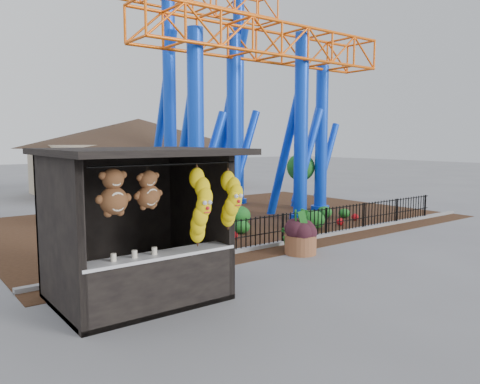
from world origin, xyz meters
TOP-DOWN VIEW (x-y plane):
  - ground at (0.00, 0.00)m, footprint 120.00×120.00m
  - mulch_bed at (4.00, 8.00)m, footprint 18.00×12.00m
  - curb at (4.00, 3.00)m, footprint 18.00×0.18m
  - prize_booth at (-2.99, 0.91)m, footprint 3.50×3.40m
  - picket_fence at (4.90, 3.00)m, footprint 12.20×0.06m
  - roller_coaster at (5.12, 8.23)m, footprint 11.00×6.37m
  - terracotta_planter at (2.40, 1.82)m, footprint 0.94×0.94m
  - planter_foliage at (2.40, 1.82)m, footprint 0.70×0.70m
  - potted_plant at (2.63, 2.39)m, footprint 1.01×0.94m
  - landscaping at (4.90, 5.37)m, footprint 6.69×3.24m
  - pavilion at (6.00, 20.00)m, footprint 15.00×15.00m

SIDE VIEW (x-z plane):
  - ground at x=0.00m, z-range 0.00..0.00m
  - mulch_bed at x=4.00m, z-range 0.00..0.02m
  - curb at x=4.00m, z-range 0.00..0.12m
  - terracotta_planter at x=2.40m, z-range 0.00..0.56m
  - landscaping at x=4.90m, z-range -0.04..0.71m
  - potted_plant at x=2.63m, z-range 0.00..0.91m
  - picket_fence at x=4.90m, z-range 0.00..1.00m
  - planter_foliage at x=2.40m, z-range 0.56..1.20m
  - prize_booth at x=-2.99m, z-range -0.03..3.09m
  - pavilion at x=6.00m, z-range 0.67..5.47m
  - roller_coaster at x=5.12m, z-range 1.03..11.85m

